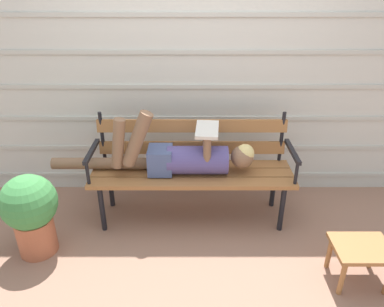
{
  "coord_description": "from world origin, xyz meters",
  "views": [
    {
      "loc": [
        0.0,
        -2.62,
        2.0
      ],
      "look_at": [
        0.0,
        0.07,
        0.64
      ],
      "focal_mm": 34.19,
      "sensor_mm": 36.0,
      "label": 1
    }
  ],
  "objects_px": {
    "park_bench": "(192,164)",
    "reclining_person": "(179,156)",
    "potted_plant": "(31,211)",
    "footstool": "(361,253)"
  },
  "relations": [
    {
      "from": "reclining_person",
      "to": "potted_plant",
      "type": "bearing_deg",
      "value": -158.34
    },
    {
      "from": "reclining_person",
      "to": "potted_plant",
      "type": "relative_size",
      "value": 2.56
    },
    {
      "from": "park_bench",
      "to": "reclining_person",
      "type": "xyz_separation_m",
      "value": [
        -0.11,
        -0.07,
        0.11
      ]
    },
    {
      "from": "park_bench",
      "to": "footstool",
      "type": "distance_m",
      "value": 1.45
    },
    {
      "from": "reclining_person",
      "to": "potted_plant",
      "type": "xyz_separation_m",
      "value": [
        -1.11,
        -0.44,
        -0.23
      ]
    },
    {
      "from": "park_bench",
      "to": "potted_plant",
      "type": "height_order",
      "value": "park_bench"
    },
    {
      "from": "park_bench",
      "to": "reclining_person",
      "type": "height_order",
      "value": "reclining_person"
    },
    {
      "from": "footstool",
      "to": "potted_plant",
      "type": "distance_m",
      "value": 2.41
    },
    {
      "from": "reclining_person",
      "to": "park_bench",
      "type": "bearing_deg",
      "value": 33.33
    },
    {
      "from": "park_bench",
      "to": "footstool",
      "type": "bearing_deg",
      "value": -34.91
    }
  ]
}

